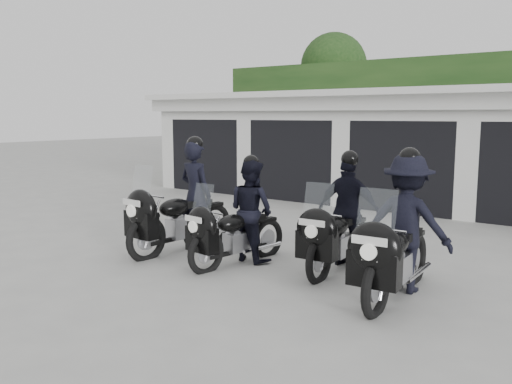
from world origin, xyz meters
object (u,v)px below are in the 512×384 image
Objects in this scene: police_bike_a at (182,205)px; police_bike_d at (402,231)px; police_bike_c at (344,218)px; police_bike_b at (243,216)px.

police_bike_d is (3.94, 0.04, 0.04)m from police_bike_a.
police_bike_a reaches higher than police_bike_c.
police_bike_b is 0.89× the size of police_bike_d.
police_bike_c is (2.75, 0.69, -0.02)m from police_bike_a.
police_bike_c is 1.36m from police_bike_d.
police_bike_c is (1.43, 0.67, 0.04)m from police_bike_b.
police_bike_b is 1.58m from police_bike_c.
police_bike_c is 0.94× the size of police_bike_d.
police_bike_a is 1.09× the size of police_bike_c.
police_bike_a is at bearing -169.55° from police_bike_c.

